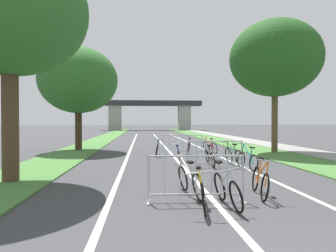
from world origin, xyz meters
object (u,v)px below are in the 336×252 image
at_px(bicycle_white_1, 190,180).
at_px(bicycle_orange_4, 260,181).
at_px(tree_right_pine_near, 275,59).
at_px(bicycle_teal_5, 247,160).
at_px(bicycle_silver_2, 227,189).
at_px(bicycle_red_7, 210,147).
at_px(crowd_barrier_nearest, 196,179).
at_px(bicycle_blue_10, 180,157).
at_px(bicycle_green_8, 234,156).
at_px(crowd_barrier_second, 215,154).
at_px(crowd_barrier_third, 182,145).
at_px(bicycle_black_3, 210,157).
at_px(bicycle_purple_6, 188,148).
at_px(tree_left_oak_mid, 9,11).
at_px(tree_left_cypress_far, 78,80).
at_px(bicycle_yellow_9, 202,191).
at_px(bicycle_blue_0, 157,149).

height_order(bicycle_white_1, bicycle_orange_4, bicycle_white_1).
distance_m(tree_right_pine_near, bicycle_teal_5, 8.32).
height_order(bicycle_silver_2, bicycle_red_7, bicycle_silver_2).
height_order(crowd_barrier_nearest, bicycle_blue_10, crowd_barrier_nearest).
bearing_deg(bicycle_green_8, crowd_barrier_second, -155.93).
bearing_deg(tree_right_pine_near, bicycle_teal_5, -122.67).
bearing_deg(tree_right_pine_near, bicycle_orange_4, -116.21).
bearing_deg(crowd_barrier_third, bicycle_orange_4, -86.08).
height_order(bicycle_black_3, bicycle_blue_10, bicycle_blue_10).
height_order(bicycle_white_1, bicycle_black_3, bicycle_white_1).
bearing_deg(bicycle_teal_5, bicycle_purple_6, 98.50).
bearing_deg(bicycle_orange_4, tree_right_pine_near, -105.68).
distance_m(tree_left_oak_mid, tree_left_cypress_far, 9.54).
relative_size(bicycle_yellow_9, bicycle_blue_10, 0.99).
xyz_separation_m(crowd_barrier_second, bicycle_white_1, (-1.66, -4.23, -0.14)).
distance_m(bicycle_black_3, bicycle_orange_4, 4.86).
bearing_deg(bicycle_yellow_9, crowd_barrier_nearest, -76.89).
relative_size(bicycle_teal_5, bicycle_red_7, 0.93).
bearing_deg(bicycle_black_3, bicycle_green_8, 6.01).
bearing_deg(tree_left_oak_mid, bicycle_purple_6, 46.50).
bearing_deg(crowd_barrier_second, bicycle_yellow_9, -106.51).
height_order(tree_left_oak_mid, tree_left_cypress_far, tree_left_oak_mid).
relative_size(tree_left_cypress_far, bicycle_green_8, 3.65).
height_order(bicycle_white_1, bicycle_green_8, bicycle_green_8).
relative_size(tree_left_oak_mid, bicycle_orange_4, 4.06).
height_order(tree_left_oak_mid, bicycle_yellow_9, tree_left_oak_mid).
height_order(crowd_barrier_second, bicycle_green_8, crowd_barrier_second).
bearing_deg(bicycle_green_8, bicycle_yellow_9, -119.60).
xyz_separation_m(tree_right_pine_near, crowd_barrier_nearest, (-6.30, -9.90, -4.82)).
bearing_deg(bicycle_blue_0, bicycle_teal_5, -51.70).
bearing_deg(crowd_barrier_third, bicycle_purple_6, -58.32).
bearing_deg(tree_left_cypress_far, bicycle_black_3, -46.19).
xyz_separation_m(tree_left_oak_mid, bicycle_purple_6, (6.28, 6.62, -4.64)).
bearing_deg(bicycle_blue_0, tree_left_oak_mid, -120.58).
height_order(crowd_barrier_nearest, crowd_barrier_third, same).
relative_size(tree_left_oak_mid, bicycle_blue_10, 4.11).
xyz_separation_m(bicycle_white_1, bicycle_blue_10, (0.35, 4.74, -0.00)).
relative_size(bicycle_silver_2, bicycle_black_3, 0.93).
bearing_deg(bicycle_purple_6, tree_left_oak_mid, -120.93).
height_order(tree_left_oak_mid, bicycle_black_3, tree_left_oak_mid).
xyz_separation_m(crowd_barrier_third, bicycle_green_8, (1.52, -4.28, -0.13)).
distance_m(bicycle_white_1, bicycle_blue_10, 4.75).
bearing_deg(tree_right_pine_near, bicycle_silver_2, -119.08).
distance_m(bicycle_blue_0, bicycle_blue_10, 3.78).
xyz_separation_m(bicycle_yellow_9, bicycle_blue_10, (0.27, 5.83, 0.01)).
relative_size(tree_left_oak_mid, bicycle_silver_2, 4.33).
bearing_deg(tree_left_cypress_far, bicycle_yellow_9, -68.10).
distance_m(tree_left_oak_mid, tree_right_pine_near, 13.49).
xyz_separation_m(bicycle_red_7, bicycle_blue_10, (-2.29, -4.65, 0.00)).
xyz_separation_m(crowd_barrier_second, bicycle_orange_4, (0.02, -4.40, -0.15)).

